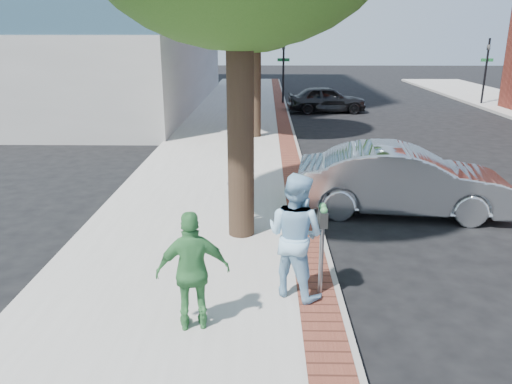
{
  "coord_description": "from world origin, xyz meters",
  "views": [
    {
      "loc": [
        -0.12,
        -7.58,
        4.07
      ],
      "look_at": [
        -0.29,
        1.41,
        1.2
      ],
      "focal_mm": 35.0,
      "sensor_mm": 36.0,
      "label": 1
    }
  ],
  "objects_px": {
    "parking_meter": "(322,231)",
    "sedan_silver": "(403,180)",
    "person_green": "(193,271)",
    "person_gray": "(239,186)",
    "person_officer": "(295,235)",
    "bg_car": "(327,99)"
  },
  "relations": [
    {
      "from": "parking_meter",
      "to": "sedan_silver",
      "type": "xyz_separation_m",
      "value": [
        2.33,
        4.16,
        -0.41
      ]
    },
    {
      "from": "person_green",
      "to": "person_gray",
      "type": "bearing_deg",
      "value": -107.05
    },
    {
      "from": "parking_meter",
      "to": "person_officer",
      "type": "relative_size",
      "value": 0.75
    },
    {
      "from": "parking_meter",
      "to": "person_green",
      "type": "xyz_separation_m",
      "value": [
        -1.84,
        -0.98,
        -0.2
      ]
    },
    {
      "from": "parking_meter",
      "to": "person_gray",
      "type": "height_order",
      "value": "person_gray"
    },
    {
      "from": "person_officer",
      "to": "sedan_silver",
      "type": "height_order",
      "value": "person_officer"
    },
    {
      "from": "person_gray",
      "to": "person_green",
      "type": "height_order",
      "value": "person_gray"
    },
    {
      "from": "person_officer",
      "to": "person_gray",
      "type": "bearing_deg",
      "value": -34.97
    },
    {
      "from": "parking_meter",
      "to": "person_gray",
      "type": "xyz_separation_m",
      "value": [
        -1.41,
        2.66,
        -0.1
      ]
    },
    {
      "from": "person_gray",
      "to": "person_green",
      "type": "distance_m",
      "value": 3.67
    },
    {
      "from": "person_gray",
      "to": "person_green",
      "type": "bearing_deg",
      "value": -45.25
    },
    {
      "from": "person_gray",
      "to": "sedan_silver",
      "type": "distance_m",
      "value": 4.04
    },
    {
      "from": "person_green",
      "to": "bg_car",
      "type": "bearing_deg",
      "value": -111.73
    },
    {
      "from": "person_green",
      "to": "bg_car",
      "type": "height_order",
      "value": "person_green"
    },
    {
      "from": "person_officer",
      "to": "bg_car",
      "type": "height_order",
      "value": "person_officer"
    },
    {
      "from": "person_gray",
      "to": "parking_meter",
      "type": "bearing_deg",
      "value": -10.59
    },
    {
      "from": "parking_meter",
      "to": "bg_car",
      "type": "height_order",
      "value": "parking_meter"
    },
    {
      "from": "person_officer",
      "to": "person_green",
      "type": "bearing_deg",
      "value": 68.71
    },
    {
      "from": "person_officer",
      "to": "person_green",
      "type": "xyz_separation_m",
      "value": [
        -1.43,
        -0.97,
        -0.13
      ]
    },
    {
      "from": "parking_meter",
      "to": "person_green",
      "type": "relative_size",
      "value": 0.87
    },
    {
      "from": "person_gray",
      "to": "person_green",
      "type": "xyz_separation_m",
      "value": [
        -0.44,
        -3.64,
        -0.1
      ]
    },
    {
      "from": "parking_meter",
      "to": "person_gray",
      "type": "relative_size",
      "value": 0.77
    }
  ]
}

